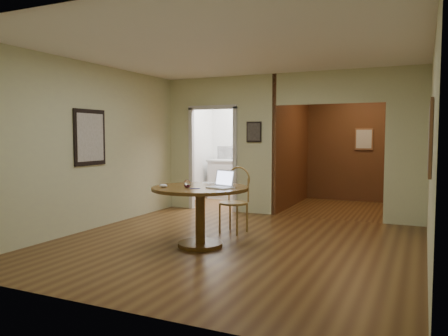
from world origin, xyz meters
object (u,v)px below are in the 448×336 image
at_px(dining_table, 200,202).
at_px(open_laptop, 222,183).
at_px(closed_laptop, 213,184).
at_px(chair, 236,196).

distance_m(dining_table, open_laptop, 0.43).
bearing_deg(closed_laptop, open_laptop, -50.60).
bearing_deg(open_laptop, chair, 122.58).
distance_m(open_laptop, closed_laptop, 0.39).
distance_m(chair, closed_laptop, 0.78).
bearing_deg(closed_laptop, dining_table, -104.26).
height_order(open_laptop, closed_laptop, open_laptop).
bearing_deg(open_laptop, dining_table, -155.31).
xyz_separation_m(open_laptop, closed_laptop, (-0.27, 0.28, -0.05)).
bearing_deg(chair, open_laptop, -69.47).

